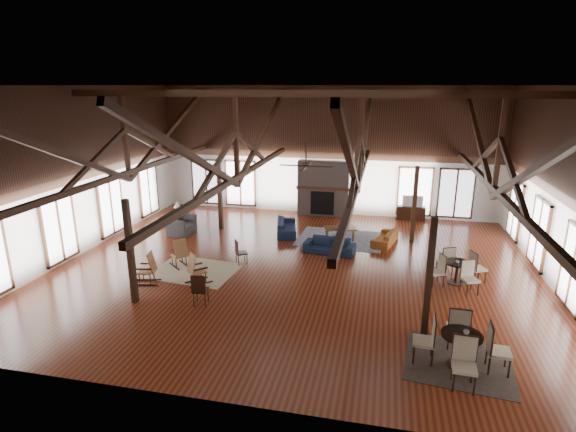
% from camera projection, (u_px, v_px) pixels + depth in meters
% --- Properties ---
extents(floor, '(16.00, 16.00, 0.00)m').
position_uv_depth(floor, '(296.00, 267.00, 15.39)').
color(floor, brown).
rests_on(floor, ground).
extents(ceiling, '(16.00, 14.00, 0.02)m').
position_uv_depth(ceiling, '(296.00, 85.00, 13.71)').
color(ceiling, black).
rests_on(ceiling, wall_back).
extents(wall_back, '(16.00, 0.02, 6.00)m').
position_uv_depth(wall_back, '(325.00, 151.00, 21.11)').
color(wall_back, white).
rests_on(wall_back, floor).
extents(wall_front, '(16.00, 0.02, 6.00)m').
position_uv_depth(wall_front, '(219.00, 261.00, 7.99)').
color(wall_front, white).
rests_on(wall_front, floor).
extents(wall_left, '(0.02, 14.00, 6.00)m').
position_uv_depth(wall_left, '(79.00, 172.00, 16.19)').
color(wall_left, white).
rests_on(wall_left, floor).
extents(wall_right, '(0.02, 14.00, 6.00)m').
position_uv_depth(wall_right, '(568.00, 194.00, 12.91)').
color(wall_right, white).
rests_on(wall_right, floor).
extents(roof_truss, '(15.60, 14.07, 3.14)m').
position_uv_depth(roof_truss, '(296.00, 150.00, 14.26)').
color(roof_truss, black).
rests_on(roof_truss, wall_back).
extents(post_grid, '(8.16, 7.16, 3.05)m').
position_uv_depth(post_grid, '(296.00, 225.00, 14.97)').
color(post_grid, black).
rests_on(post_grid, floor).
extents(fireplace, '(2.50, 0.69, 2.60)m').
position_uv_depth(fireplace, '(323.00, 188.00, 21.29)').
color(fireplace, '#725F57').
rests_on(fireplace, floor).
extents(ceiling_fan, '(1.60, 1.60, 0.75)m').
position_uv_depth(ceiling_fan, '(306.00, 165.00, 13.30)').
color(ceiling_fan, black).
rests_on(ceiling_fan, roof_truss).
extents(sofa_navy_front, '(1.95, 0.99, 0.55)m').
position_uv_depth(sofa_navy_front, '(329.00, 246.00, 16.65)').
color(sofa_navy_front, '#121D32').
rests_on(sofa_navy_front, floor).
extents(sofa_navy_left, '(2.09, 1.18, 0.57)m').
position_uv_depth(sofa_navy_left, '(287.00, 227.00, 18.85)').
color(sofa_navy_left, '#141D38').
rests_on(sofa_navy_left, floor).
extents(sofa_orange, '(1.84, 1.09, 0.51)m').
position_uv_depth(sofa_orange, '(385.00, 237.00, 17.62)').
color(sofa_orange, '#954E1C').
rests_on(sofa_orange, floor).
extents(coffee_table, '(1.39, 0.94, 0.49)m').
position_uv_depth(coffee_table, '(340.00, 229.00, 18.10)').
color(coffee_table, brown).
rests_on(coffee_table, floor).
extents(vase, '(0.20, 0.20, 0.20)m').
position_uv_depth(vase, '(340.00, 225.00, 18.08)').
color(vase, '#B2B2B2').
rests_on(vase, coffee_table).
extents(armchair, '(1.21, 1.08, 0.74)m').
position_uv_depth(armchair, '(180.00, 225.00, 18.75)').
color(armchair, '#2F2F32').
rests_on(armchair, floor).
extents(side_table_lamp, '(0.47, 0.47, 1.19)m').
position_uv_depth(side_table_lamp, '(178.00, 218.00, 19.53)').
color(side_table_lamp, black).
rests_on(side_table_lamp, floor).
extents(rocking_chair_a, '(0.86, 0.82, 1.01)m').
position_uv_depth(rocking_chair_a, '(180.00, 254.00, 15.30)').
color(rocking_chair_a, '#9D673B').
rests_on(rocking_chair_a, floor).
extents(rocking_chair_b, '(0.83, 0.84, 1.00)m').
position_uv_depth(rocking_chair_b, '(195.00, 270.00, 13.99)').
color(rocking_chair_b, '#9D673B').
rests_on(rocking_chair_b, floor).
extents(rocking_chair_c, '(0.87, 0.58, 1.03)m').
position_uv_depth(rocking_chair_c, '(149.00, 269.00, 14.04)').
color(rocking_chair_c, '#9D673B').
rests_on(rocking_chair_c, floor).
extents(side_chair_a, '(0.52, 0.52, 0.88)m').
position_uv_depth(side_chair_a, '(239.00, 250.00, 15.53)').
color(side_chair_a, black).
rests_on(side_chair_a, floor).
extents(side_chair_b, '(0.46, 0.46, 0.96)m').
position_uv_depth(side_chair_b, '(199.00, 288.00, 12.55)').
color(side_chair_b, black).
rests_on(side_chair_b, floor).
extents(cafe_table_near, '(2.09, 2.09, 1.08)m').
position_uv_depth(cafe_table_near, '(461.00, 344.00, 9.85)').
color(cafe_table_near, black).
rests_on(cafe_table_near, floor).
extents(cafe_table_far, '(1.92, 1.92, 0.99)m').
position_uv_depth(cafe_table_far, '(457.00, 269.00, 14.00)').
color(cafe_table_far, black).
rests_on(cafe_table_far, floor).
extents(cup_near, '(0.13, 0.13, 0.10)m').
position_uv_depth(cup_near, '(466.00, 332.00, 9.78)').
color(cup_near, '#B2B2B2').
rests_on(cup_near, cafe_table_near).
extents(cup_far, '(0.14, 0.14, 0.09)m').
position_uv_depth(cup_far, '(457.00, 262.00, 13.86)').
color(cup_far, '#B2B2B2').
rests_on(cup_far, cafe_table_far).
extents(tv_console, '(1.27, 0.48, 0.64)m').
position_uv_depth(tv_console, '(411.00, 213.00, 20.79)').
color(tv_console, black).
rests_on(tv_console, floor).
extents(television, '(0.91, 0.13, 0.52)m').
position_uv_depth(television, '(413.00, 201.00, 20.62)').
color(television, '#B2B2B2').
rests_on(television, tv_console).
extents(rug_tan, '(2.94, 2.41, 0.01)m').
position_uv_depth(rug_tan, '(195.00, 271.00, 15.08)').
color(rug_tan, tan).
rests_on(rug_tan, floor).
extents(rug_navy, '(3.50, 2.70, 0.01)m').
position_uv_depth(rug_navy, '(340.00, 239.00, 18.22)').
color(rug_navy, '#192148').
rests_on(rug_navy, floor).
extents(rug_dark, '(2.51, 2.33, 0.01)m').
position_uv_depth(rug_dark, '(458.00, 362.00, 10.10)').
color(rug_dark, black).
rests_on(rug_dark, floor).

